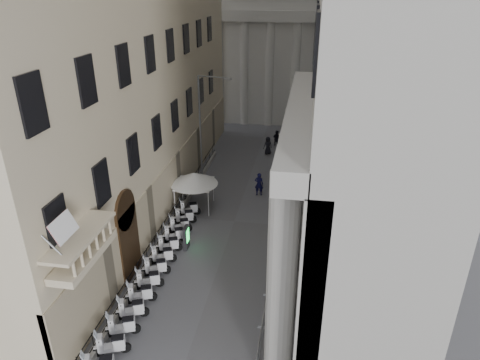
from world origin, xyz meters
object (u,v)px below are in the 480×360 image
object	(u,v)px
pedestrian_a	(259,184)
info_kiosk	(186,237)
street_lamp	(204,119)
security_tent	(195,179)
pedestrian_b	(276,138)

from	to	relation	value
pedestrian_a	info_kiosk	bearing A→B (deg)	67.66
street_lamp	info_kiosk	world-z (taller)	street_lamp
security_tent	info_kiosk	size ratio (longest dim) A/B	2.25
security_tent	pedestrian_a	size ratio (longest dim) A/B	1.87
security_tent	pedestrian_b	xyz separation A→B (m)	(4.94, 15.17, -1.63)
info_kiosk	pedestrian_a	bearing A→B (deg)	65.98
pedestrian_a	pedestrian_b	bearing A→B (deg)	-90.65
street_lamp	info_kiosk	bearing A→B (deg)	-70.56
security_tent	street_lamp	xyz separation A→B (m)	(-0.51, 5.49, 3.06)
pedestrian_b	street_lamp	bearing A→B (deg)	88.52
pedestrian_b	security_tent	bearing A→B (deg)	99.88
pedestrian_a	security_tent	bearing A→B (deg)	35.23
security_tent	info_kiosk	distance (m)	5.80
pedestrian_a	street_lamp	bearing A→B (deg)	-24.43
info_kiosk	pedestrian_b	bearing A→B (deg)	78.24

